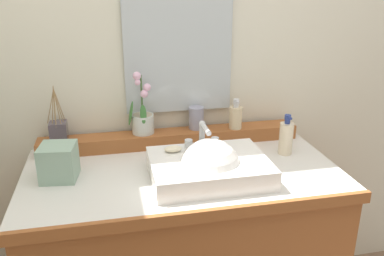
% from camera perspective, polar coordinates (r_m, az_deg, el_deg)
% --- Properties ---
extents(wall_back, '(2.81, 0.20, 2.62)m').
position_cam_1_polar(wall_back, '(1.92, -3.97, 12.18)').
color(wall_back, silver).
rests_on(wall_back, ground).
extents(vanity_cabinet, '(1.25, 0.66, 0.86)m').
position_cam_1_polar(vanity_cabinet, '(1.87, -1.28, -17.60)').
color(vanity_cabinet, '#9A5529').
rests_on(vanity_cabinet, ground).
extents(back_ledge, '(1.18, 0.11, 0.06)m').
position_cam_1_polar(back_ledge, '(1.86, -2.89, -1.42)').
color(back_ledge, '#9A5529').
rests_on(back_ledge, vanity_cabinet).
extents(sink_basin, '(0.44, 0.34, 0.27)m').
position_cam_1_polar(sink_basin, '(1.55, 2.46, -5.70)').
color(sink_basin, white).
rests_on(sink_basin, vanity_cabinet).
extents(soap_bar, '(0.07, 0.04, 0.02)m').
position_cam_1_polar(soap_bar, '(1.60, -2.67, -2.98)').
color(soap_bar, beige).
rests_on(soap_bar, sink_basin).
extents(potted_plant, '(0.12, 0.10, 0.29)m').
position_cam_1_polar(potted_plant, '(1.82, -7.01, 1.45)').
color(potted_plant, silver).
rests_on(potted_plant, back_ledge).
extents(soap_dispenser, '(0.06, 0.06, 0.14)m').
position_cam_1_polar(soap_dispenser, '(1.88, 6.16, 1.60)').
color(soap_dispenser, beige).
rests_on(soap_dispenser, back_ledge).
extents(tumbler_cup, '(0.07, 0.07, 0.10)m').
position_cam_1_polar(tumbler_cup, '(1.87, 0.60, 1.44)').
color(tumbler_cup, '#9291A6').
rests_on(tumbler_cup, back_ledge).
extents(reed_diffuser, '(0.08, 0.07, 0.24)m').
position_cam_1_polar(reed_diffuser, '(1.84, -18.27, -0.30)').
color(reed_diffuser, '#4D444E').
rests_on(reed_diffuser, back_ledge).
extents(lotion_bottle, '(0.06, 0.06, 0.18)m').
position_cam_1_polar(lotion_bottle, '(1.80, 13.09, -1.32)').
color(lotion_bottle, beige).
rests_on(lotion_bottle, vanity_cabinet).
extents(tissue_box, '(0.15, 0.15, 0.14)m').
position_cam_1_polar(tissue_box, '(1.62, -18.25, -4.57)').
color(tissue_box, '#8CAD99').
rests_on(tissue_box, vanity_cabinet).
extents(mirror, '(0.48, 0.02, 0.62)m').
position_cam_1_polar(mirror, '(1.82, -1.94, 11.90)').
color(mirror, silver).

